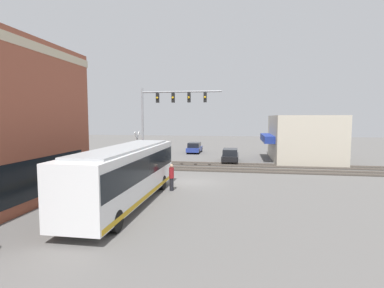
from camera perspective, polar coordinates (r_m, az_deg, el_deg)
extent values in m
plane|color=#605E5B|center=(23.72, -0.03, -7.29)|extent=(120.00, 120.00, 0.00)
cube|color=beige|center=(18.27, -31.02, 16.69)|extent=(14.35, 0.36, 0.50)
cube|color=black|center=(18.10, -29.73, -6.35)|extent=(11.89, 0.12, 2.20)
cube|color=beige|center=(37.92, 20.37, 1.09)|extent=(10.60, 7.14, 5.32)
cube|color=navy|center=(37.35, 14.16, 1.11)|extent=(7.42, 1.20, 0.80)
cube|color=white|center=(17.91, -12.36, -5.42)|extent=(11.98, 2.55, 2.85)
cube|color=black|center=(17.84, -12.38, -4.07)|extent=(11.74, 2.59, 1.20)
cube|color=gold|center=(18.18, -12.28, -9.31)|extent=(11.74, 2.58, 0.24)
cube|color=#A5A8AA|center=(17.71, -12.45, -0.69)|extent=(10.18, 2.17, 0.12)
cylinder|color=black|center=(21.68, -8.58, -7.18)|extent=(1.00, 2.57, 1.00)
cylinder|color=black|center=(14.55, -18.49, -13.52)|extent=(1.00, 2.57, 1.00)
cylinder|color=gray|center=(29.35, -9.37, 2.78)|extent=(0.20, 0.20, 7.89)
cylinder|color=gray|center=(28.45, -2.10, 9.92)|extent=(0.16, 7.59, 0.16)
cube|color=black|center=(28.94, -6.58, 8.71)|extent=(0.30, 0.27, 0.90)
sphere|color=yellow|center=(28.78, -6.67, 8.73)|extent=(0.20, 0.20, 0.20)
cube|color=black|center=(28.57, -3.61, 8.79)|extent=(0.30, 0.27, 0.90)
sphere|color=yellow|center=(28.41, -3.69, 8.81)|extent=(0.20, 0.20, 0.20)
cube|color=black|center=(28.27, -0.57, 8.84)|extent=(0.30, 0.27, 0.90)
sphere|color=yellow|center=(28.11, -0.63, 8.86)|extent=(0.20, 0.20, 0.20)
cube|color=black|center=(28.05, 2.52, 8.86)|extent=(0.30, 0.27, 0.90)
sphere|color=yellow|center=(27.89, 2.48, 8.88)|extent=(0.20, 0.20, 0.20)
cylinder|color=gray|center=(28.49, -10.36, -1.62)|extent=(0.14, 0.14, 3.60)
cube|color=white|center=(28.37, -10.40, 0.99)|extent=(1.41, 0.06, 1.41)
cube|color=white|center=(28.37, -10.40, 0.99)|extent=(1.41, 0.06, 1.41)
cylinder|color=#38383A|center=(28.44, -10.38, -0.62)|extent=(0.08, 0.90, 0.08)
sphere|color=red|center=(28.25, -9.55, -0.65)|extent=(0.28, 0.28, 0.28)
sphere|color=red|center=(28.55, -11.26, -0.61)|extent=(0.28, 0.28, 0.28)
cube|color=#332D28|center=(29.54, 1.85, -4.80)|extent=(2.60, 60.00, 0.03)
cube|color=#6B6056|center=(28.83, 1.67, -4.93)|extent=(0.07, 60.00, 0.15)
cube|color=#6B6056|center=(30.23, 2.02, -4.46)|extent=(0.07, 60.00, 0.15)
cube|color=#332D28|center=(32.68, 2.57, -3.85)|extent=(2.60, 60.00, 0.03)
cube|color=#6B6056|center=(31.96, 2.42, -3.94)|extent=(0.07, 60.00, 0.15)
cube|color=#6B6056|center=(33.37, 2.71, -3.56)|extent=(0.07, 60.00, 0.15)
cube|color=black|center=(34.88, 7.30, -2.45)|extent=(4.82, 1.80, 0.57)
cube|color=black|center=(34.57, 7.30, -1.48)|extent=(2.65, 1.62, 0.68)
cylinder|color=black|center=(36.39, 7.38, -2.49)|extent=(0.64, 1.82, 0.64)
cylinder|color=black|center=(33.43, 7.21, -3.16)|extent=(0.64, 1.82, 0.64)
cube|color=navy|center=(43.23, 0.49, -0.96)|extent=(4.40, 1.80, 0.57)
cube|color=black|center=(42.95, 0.44, -0.17)|extent=(2.42, 1.62, 0.68)
cylinder|color=black|center=(44.59, 0.75, -1.06)|extent=(0.64, 1.82, 0.64)
cylinder|color=black|center=(41.91, 0.20, -1.46)|extent=(0.64, 1.82, 0.64)
cylinder|color=black|center=(21.03, -3.92, -7.67)|extent=(0.28, 0.28, 0.88)
cylinder|color=maroon|center=(20.86, -3.94, -5.50)|extent=(0.34, 0.34, 0.74)
sphere|color=tan|center=(20.78, -3.94, -4.18)|extent=(0.24, 0.24, 0.24)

